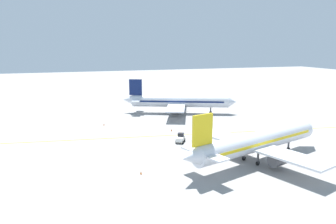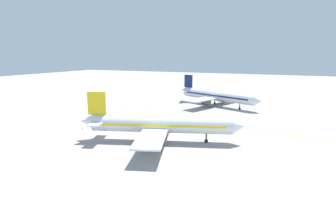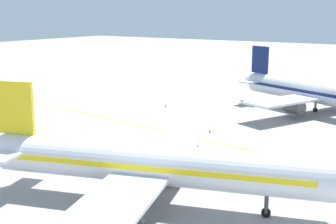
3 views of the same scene
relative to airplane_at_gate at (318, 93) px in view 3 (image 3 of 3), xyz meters
name	(u,v)px [view 3 (image 3 of 3)]	position (x,y,z in m)	size (l,w,h in m)	color
ground_plane	(220,144)	(24.51, -5.35, -3.71)	(400.00, 400.00, 0.00)	gray
apron_yellow_centreline	(220,144)	(24.51, -5.35, -3.71)	(0.40, 120.00, 0.01)	yellow
airplane_at_gate	(318,93)	(0.00, 0.00, 0.00)	(27.88, 33.98, 10.60)	silver
airplane_adjacent_stand	(152,165)	(45.38, -1.28, 0.00)	(28.24, 34.67, 10.60)	silver
baggage_tug_white	(166,140)	(29.66, -10.39, -2.81)	(3.34, 2.89, 2.11)	white
ground_crew_worker	(197,144)	(28.87, -6.30, -2.80)	(0.29, 0.57, 1.68)	#23232D
traffic_cone_near_nose	(3,158)	(44.79, -23.05, -3.43)	(0.32, 0.32, 0.55)	orange
traffic_cone_mid_apron	(166,106)	(8.79, -24.50, -3.43)	(0.32, 0.32, 0.55)	orange
traffic_cone_by_wingtip	(210,131)	(20.11, -9.23, -3.43)	(0.32, 0.32, 0.55)	orange
traffic_cone_far_edge	(169,179)	(39.73, -3.15, -3.43)	(0.32, 0.32, 0.55)	orange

